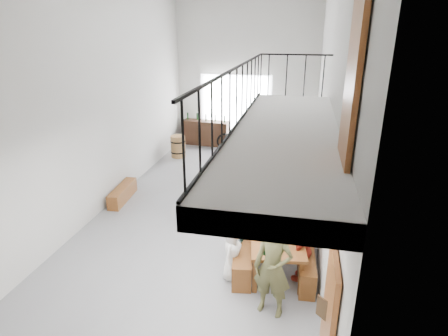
% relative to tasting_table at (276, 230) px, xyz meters
% --- Properties ---
extents(floor, '(12.00, 12.00, 0.00)m').
position_rel_tasting_table_xyz_m(floor, '(-1.86, 1.99, -0.71)').
color(floor, slate).
rests_on(floor, ground).
extents(room_walls, '(12.00, 12.00, 12.00)m').
position_rel_tasting_table_xyz_m(room_walls, '(-1.86, 1.99, 2.85)').
color(room_walls, silver).
rests_on(room_walls, ground).
extents(gateway_portal, '(2.80, 0.08, 2.80)m').
position_rel_tasting_table_xyz_m(gateway_portal, '(-2.26, 7.93, 0.69)').
color(gateway_portal, white).
rests_on(gateway_portal, ground).
extents(right_wall_decor, '(0.07, 8.28, 5.07)m').
position_rel_tasting_table_xyz_m(right_wall_decor, '(0.84, 0.12, 1.04)').
color(right_wall_decor, brown).
rests_on(right_wall_decor, ground).
extents(balcony, '(1.52, 5.62, 4.00)m').
position_rel_tasting_table_xyz_m(balcony, '(0.12, -1.14, 2.26)').
color(balcony, white).
rests_on(balcony, ground).
extents(tasting_table, '(1.29, 2.48, 0.79)m').
position_rel_tasting_table_xyz_m(tasting_table, '(0.00, 0.00, 0.00)').
color(tasting_table, brown).
rests_on(tasting_table, ground).
extents(bench_inner, '(0.65, 2.25, 0.51)m').
position_rel_tasting_table_xyz_m(bench_inner, '(-0.64, -0.07, -0.45)').
color(bench_inner, brown).
rests_on(bench_inner, ground).
extents(bench_wall, '(0.40, 2.24, 0.51)m').
position_rel_tasting_table_xyz_m(bench_wall, '(0.61, -0.03, -0.45)').
color(bench_wall, brown).
rests_on(bench_wall, ground).
extents(tableware, '(0.66, 1.48, 0.35)m').
position_rel_tasting_table_xyz_m(tableware, '(0.03, 0.15, 0.22)').
color(tableware, black).
rests_on(tableware, tasting_table).
extents(side_bench, '(0.42, 1.44, 0.40)m').
position_rel_tasting_table_xyz_m(side_bench, '(-4.36, 2.03, -0.51)').
color(side_bench, brown).
rests_on(side_bench, ground).
extents(oak_barrel, '(0.55, 0.55, 0.80)m').
position_rel_tasting_table_xyz_m(oak_barrel, '(-4.04, 5.91, -0.30)').
color(oak_barrel, brown).
rests_on(oak_barrel, ground).
extents(serving_counter, '(1.93, 0.72, 1.00)m').
position_rel_tasting_table_xyz_m(serving_counter, '(-3.41, 7.64, -0.21)').
color(serving_counter, '#372115').
rests_on(serving_counter, ground).
extents(counter_bottles, '(1.63, 0.26, 0.28)m').
position_rel_tasting_table_xyz_m(counter_bottles, '(-3.42, 7.64, 0.43)').
color(counter_bottles, black).
rests_on(counter_bottles, serving_counter).
extents(guest_left_a, '(0.44, 0.59, 1.09)m').
position_rel_tasting_table_xyz_m(guest_left_a, '(-0.75, -0.74, -0.16)').
color(guest_left_a, white).
rests_on(guest_left_a, ground).
extents(guest_left_b, '(0.32, 0.49, 1.34)m').
position_rel_tasting_table_xyz_m(guest_left_b, '(-0.72, -0.22, -0.04)').
color(guest_left_b, '#225E73').
rests_on(guest_left_b, ground).
extents(guest_left_c, '(0.65, 0.76, 1.34)m').
position_rel_tasting_table_xyz_m(guest_left_c, '(-0.68, 0.50, -0.04)').
color(guest_left_c, white).
rests_on(guest_left_c, ground).
extents(guest_left_d, '(0.68, 0.93, 1.29)m').
position_rel_tasting_table_xyz_m(guest_left_d, '(-0.67, 0.95, -0.06)').
color(guest_left_d, '#225E73').
rests_on(guest_left_d, ground).
extents(guest_right_a, '(0.61, 0.83, 1.31)m').
position_rel_tasting_table_xyz_m(guest_right_a, '(0.56, -0.51, -0.05)').
color(guest_right_a, '#AD2C1D').
rests_on(guest_right_a, ground).
extents(guest_right_b, '(0.65, 0.99, 1.02)m').
position_rel_tasting_table_xyz_m(guest_right_b, '(0.63, 0.19, -0.20)').
color(guest_right_b, black).
rests_on(guest_right_b, ground).
extents(guest_right_c, '(0.45, 0.66, 1.29)m').
position_rel_tasting_table_xyz_m(guest_right_c, '(0.58, 0.72, -0.06)').
color(guest_right_c, white).
rests_on(guest_right_c, ground).
extents(host_standing, '(0.72, 0.56, 1.74)m').
position_rel_tasting_table_xyz_m(host_standing, '(0.07, -1.50, 0.17)').
color(host_standing, brown).
rests_on(host_standing, ground).
extents(potted_plant, '(0.47, 0.45, 0.42)m').
position_rel_tasting_table_xyz_m(potted_plant, '(0.59, 2.30, -0.50)').
color(potted_plant, '#1A4C1C').
rests_on(potted_plant, ground).
extents(bicycle_near, '(2.04, 1.25, 1.01)m').
position_rel_tasting_table_xyz_m(bicycle_near, '(-1.94, 7.38, -0.20)').
color(bicycle_near, black).
rests_on(bicycle_near, ground).
extents(bicycle_far, '(1.53, 0.70, 0.89)m').
position_rel_tasting_table_xyz_m(bicycle_far, '(-1.52, 6.90, -0.26)').
color(bicycle_far, black).
rests_on(bicycle_far, ground).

